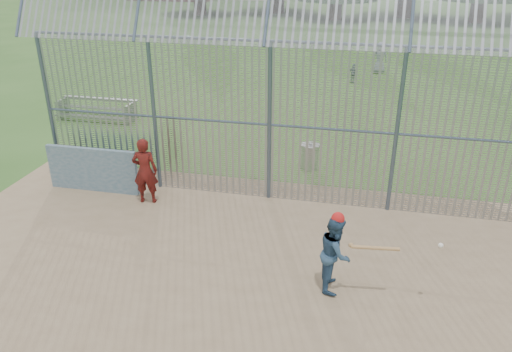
% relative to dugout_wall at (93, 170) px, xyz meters
% --- Properties ---
extents(ground, '(120.00, 120.00, 0.00)m').
position_rel_dugout_wall_xyz_m(ground, '(4.60, -2.90, -0.62)').
color(ground, '#2D511E').
rests_on(ground, ground).
extents(dirt_infield, '(14.00, 10.00, 0.02)m').
position_rel_dugout_wall_xyz_m(dirt_infield, '(4.60, -3.40, -0.61)').
color(dirt_infield, '#756047').
rests_on(dirt_infield, ground).
extents(dugout_wall, '(2.50, 0.12, 1.20)m').
position_rel_dugout_wall_xyz_m(dugout_wall, '(0.00, 0.00, 0.00)').
color(dugout_wall, '#38566B').
rests_on(dugout_wall, dirt_infield).
extents(batter, '(0.60, 0.76, 1.50)m').
position_rel_dugout_wall_xyz_m(batter, '(6.53, -2.80, 0.15)').
color(batter, navy).
rests_on(batter, dirt_infield).
extents(onlooker, '(0.68, 0.51, 1.71)m').
position_rel_dugout_wall_xyz_m(onlooker, '(1.63, -0.29, 0.25)').
color(onlooker, maroon).
rests_on(onlooker, dirt_infield).
extents(bg_kid_standing, '(0.86, 0.65, 1.58)m').
position_rel_dugout_wall_xyz_m(bg_kid_standing, '(7.39, 15.72, 0.17)').
color(bg_kid_standing, slate).
rests_on(bg_kid_standing, ground).
extents(bg_kid_seated, '(0.55, 0.50, 0.90)m').
position_rel_dugout_wall_xyz_m(bg_kid_seated, '(6.18, 13.35, -0.17)').
color(bg_kid_seated, slate).
rests_on(bg_kid_seated, ground).
extents(batting_gear, '(1.95, 0.35, 0.59)m').
position_rel_dugout_wall_xyz_m(batting_gear, '(6.75, -2.84, 0.78)').
color(batting_gear, red).
rests_on(batting_gear, ground).
extents(trash_can, '(0.56, 0.56, 0.82)m').
position_rel_dugout_wall_xyz_m(trash_can, '(5.40, 2.74, -0.24)').
color(trash_can, '#92959A').
rests_on(trash_can, ground).
extents(bleacher, '(3.00, 0.95, 0.72)m').
position_rel_dugout_wall_xyz_m(bleacher, '(-2.98, 5.57, -0.21)').
color(bleacher, slate).
rests_on(bleacher, ground).
extents(backstop_fence, '(20.09, 0.81, 5.30)m').
position_rel_dugout_wall_xyz_m(backstop_fence, '(6.41, 0.53, 1.74)').
color(backstop_fence, '#47566B').
rests_on(backstop_fence, ground).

